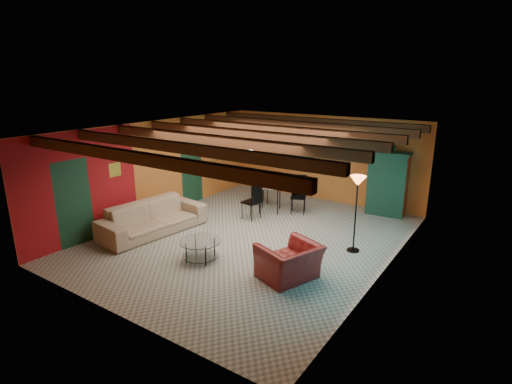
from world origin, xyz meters
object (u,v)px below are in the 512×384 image
Objects in this scene: sofa at (153,218)px; floor_lamp at (356,214)px; potted_plant at (392,145)px; armoire at (388,184)px; dining_table at (270,193)px; armchair at (289,262)px; vase at (270,172)px; coffee_table at (201,250)px.

floor_lamp is (4.66, 1.78, 0.49)m from sofa.
potted_plant reaches higher than floor_lamp.
floor_lamp is (0.16, -3.00, 0.00)m from armoire.
dining_table is (1.57, 3.10, 0.16)m from sofa.
floor_lamp is at bearing -90.75° from armoire.
dining_table reaches higher than armchair.
potted_plant is at bearing -164.23° from armchair.
armchair is (4.08, -0.19, -0.04)m from sofa.
sofa is 15.62× the size of vase.
dining_table is (-0.50, 3.64, 0.33)m from coffee_table.
vase is at bearing -150.16° from potted_plant.
coffee_table is (2.08, -0.54, -0.17)m from sofa.
vase is at bearing -153.93° from armoire.
sofa reaches higher than coffee_table.
armchair is 1.22× the size of coffee_table.
coffee_table is 0.51× the size of armoire.
armoire is 3.40m from vase.
sofa is 2.46× the size of armchair.
armoire reaches higher than armchair.
vase is (1.57, 3.10, 0.81)m from sofa.
floor_lamp is at bearing 41.94° from coffee_table.
vase reaches higher than coffee_table.
armchair is 4.14m from dining_table.
sofa is at bearing -133.33° from potted_plant.
sofa is 2.15m from coffee_table.
floor_lamp reaches higher than dining_table.
sofa is 3.57m from vase.
vase is (-2.93, -1.68, -0.81)m from potted_plant.
armchair is 5.25m from potted_plant.
floor_lamp is (2.59, 2.33, 0.66)m from coffee_table.
potted_plant is (4.51, 4.78, 1.62)m from sofa.
armchair is 5.01m from armoire.
floor_lamp reaches higher than armchair.
coffee_table is at bearing -82.14° from vase.
armoire reaches higher than vase.
vase is at bearing 156.98° from floor_lamp.
armoire reaches higher than dining_table.
floor_lamp is 10.24× the size of vase.
dining_table is 3.40m from armoire.
dining_table is (-2.51, 3.28, 0.20)m from armchair.
sofa is at bearing 165.37° from coffee_table.
sofa reaches higher than armchair.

